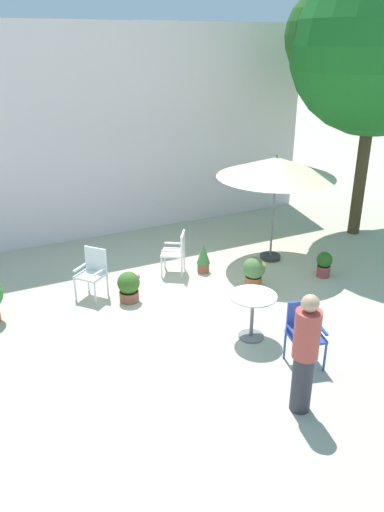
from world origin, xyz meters
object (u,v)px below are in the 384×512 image
Objects in this scene: patio_chair_1 at (93,270)px; potted_plant_4 at (254,272)px; potted_plant_2 at (324,264)px; patio_umbrella_0 at (276,168)px; standing_person at (305,353)px; potted_plant_3 at (129,286)px; shade_tree at (379,44)px; potted_plant_0 at (203,257)px; patio_chair_0 at (304,329)px; cafe_table_0 at (252,308)px; patio_chair_2 at (177,250)px.

patio_chair_1 is 1.38× the size of potted_plant_4.
potted_plant_2 is at bearing -16.27° from patio_chair_1.
patio_umbrella_0 reaches higher than standing_person.
patio_umbrella_0 reaches higher than potted_plant_4.
shade_tree is at bearing 8.02° from potted_plant_3.
patio_umbrella_0 is 3.91× the size of potted_plant_0.
patio_chair_1 is 4.42m from standing_person.
potted_plant_3 is at bearing 164.06° from potted_plant_4.
patio_chair_0 is at bearing -92.68° from potted_plant_0.
cafe_table_0 is 2.78m from potted_plant_2.
patio_chair_0 is 1.52× the size of potted_plant_0.
potted_plant_4 is (0.47, -1.11, 0.05)m from potted_plant_0.
potted_plant_3 reaches higher than potted_plant_2.
potted_plant_3 is at bearing -172.83° from patio_umbrella_0.
patio_chair_2 is at bearing 6.15° from patio_chair_1.
patio_umbrella_0 is at bearing -170.96° from shade_tree.
potted_plant_3 is 3.85m from standing_person.
patio_chair_2 is at bearing 126.81° from potted_plant_4.
patio_umbrella_0 is 3.21× the size of cafe_table_0.
patio_chair_1 reaches higher than potted_plant_0.
patio_umbrella_0 is at bearing -1.83° from potted_plant_0.
potted_plant_4 is at bearing -53.19° from patio_chair_2.
patio_chair_2 is at bearing 150.33° from potted_plant_2.
shade_tree reaches higher than potted_plant_4.
patio_chair_1 reaches higher than potted_plant_3.
potted_plant_3 is at bearing 119.01° from patio_chair_0.
patio_chair_0 is at bearing -57.95° from patio_chair_1.
potted_plant_3 is 0.85× the size of potted_plant_4.
patio_umbrella_0 is 4.67× the size of potted_plant_2.
potted_plant_3 is at bearing 168.39° from potted_plant_2.
standing_person is (0.93, -3.69, 0.55)m from potted_plant_3.
standing_person is at bearing -120.45° from patio_umbrella_0.
potted_plant_3 is (-1.30, 2.00, -0.23)m from cafe_table_0.
patio_chair_1 is (-2.10, 3.35, -0.02)m from patio_chair_0.
potted_plant_4 reaches higher than potted_plant_0.
patio_chair_1 is at bearing 126.03° from cafe_table_0.
potted_plant_4 is at bearing 55.73° from cafe_table_0.
potted_plant_3 is (-1.60, 2.88, -0.26)m from patio_chair_0.
cafe_table_0 is at bearing -100.46° from potted_plant_0.
standing_person is at bearing -102.13° from cafe_table_0.
patio_umbrella_0 is 2.57m from patio_chair_2.
potted_plant_0 is at bearing 148.36° from potted_plant_2.
potted_plant_2 is (2.03, -1.25, -0.05)m from potted_plant_0.
patio_chair_0 is (-4.55, -3.75, -3.69)m from shade_tree.
shade_tree is 5.71m from potted_plant_4.
patio_chair_0 is 0.57× the size of standing_person.
shade_tree is 2.55× the size of patio_umbrella_0.
potted_plant_3 is (-3.78, 0.78, 0.02)m from potted_plant_2.
standing_person is at bearing -129.24° from patio_chair_0.
potted_plant_3 is at bearing -152.21° from patio_chair_2.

